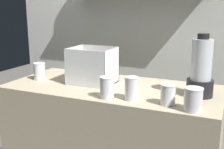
% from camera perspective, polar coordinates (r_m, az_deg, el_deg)
% --- Properties ---
extents(counter, '(1.40, 0.64, 0.90)m').
position_cam_1_polar(counter, '(2.05, 0.00, -14.55)').
color(counter, tan).
rests_on(counter, ground_plane).
extents(back_wall_unit, '(2.60, 0.24, 2.50)m').
position_cam_1_polar(back_wall_unit, '(2.53, 7.01, 10.01)').
color(back_wall_unit, silver).
rests_on(back_wall_unit, ground_plane).
extents(carrot_display_bin, '(0.29, 0.24, 0.24)m').
position_cam_1_polar(carrot_display_bin, '(1.95, -3.83, 0.55)').
color(carrot_display_bin, white).
rests_on(carrot_display_bin, counter).
extents(blender_pitcher, '(0.15, 0.15, 0.37)m').
position_cam_1_polar(blender_pitcher, '(1.72, 17.40, 0.65)').
color(blender_pitcher, black).
rests_on(blender_pitcher, counter).
extents(juice_cup_beet_far_left, '(0.08, 0.08, 0.12)m').
position_cam_1_polar(juice_cup_beet_far_left, '(2.11, -14.34, 0.41)').
color(juice_cup_beet_far_left, white).
rests_on(juice_cup_beet_far_left, counter).
extents(juice_cup_mango_left, '(0.08, 0.08, 0.13)m').
position_cam_1_polar(juice_cup_mango_left, '(1.63, -1.04, -2.78)').
color(juice_cup_mango_left, white).
rests_on(juice_cup_mango_left, counter).
extents(juice_cup_carrot_middle, '(0.08, 0.08, 0.13)m').
position_cam_1_polar(juice_cup_carrot_middle, '(1.60, 3.93, -3.08)').
color(juice_cup_carrot_middle, white).
rests_on(juice_cup_carrot_middle, counter).
extents(juice_cup_mango_right, '(0.08, 0.08, 0.11)m').
position_cam_1_polar(juice_cup_mango_right, '(1.55, 11.16, -4.24)').
color(juice_cup_mango_right, white).
rests_on(juice_cup_mango_right, counter).
extents(juice_cup_mango_far_right, '(0.09, 0.09, 0.12)m').
position_cam_1_polar(juice_cup_mango_far_right, '(1.48, 15.97, -5.15)').
color(juice_cup_mango_far_right, white).
rests_on(juice_cup_mango_far_right, counter).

